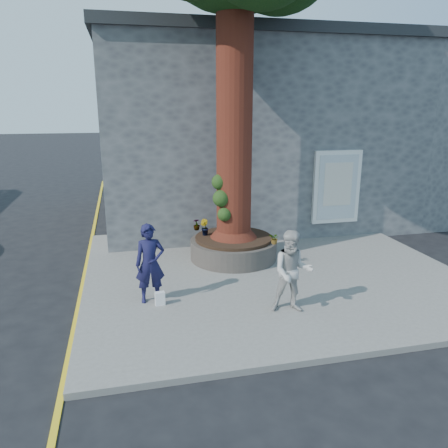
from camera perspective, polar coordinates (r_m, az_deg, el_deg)
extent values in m
plane|color=black|center=(9.87, -0.40, -9.30)|extent=(120.00, 120.00, 0.00)
cube|color=slate|center=(11.11, 6.05, -6.13)|extent=(9.00, 8.00, 0.12)
cube|color=yellow|center=(10.63, -18.08, -8.20)|extent=(0.10, 30.00, 0.01)
cube|color=#4D4E52|center=(16.60, 2.56, 11.51)|extent=(10.00, 8.00, 6.00)
cube|color=black|center=(16.68, 2.70, 22.37)|extent=(10.30, 8.30, 0.30)
cube|color=white|center=(13.66, 14.48, 4.69)|extent=(1.50, 0.12, 2.20)
cube|color=silver|center=(13.60, 14.60, 4.65)|extent=(1.25, 0.04, 1.95)
cube|color=silver|center=(13.57, 14.67, 5.04)|extent=(0.90, 0.02, 1.30)
cube|color=#4D4E52|center=(20.28, 25.31, 10.79)|extent=(6.00, 8.00, 6.00)
cylinder|color=black|center=(11.71, 1.25, -3.24)|extent=(2.30, 2.30, 0.52)
cylinder|color=black|center=(11.62, 1.26, -1.84)|extent=(2.04, 2.04, 0.08)
cylinder|color=#451411|center=(11.10, 1.38, 17.19)|extent=(0.90, 0.90, 7.50)
cone|color=#451411|center=(11.51, 1.27, 0.02)|extent=(1.24, 1.24, 0.70)
sphere|color=#1D3812|center=(11.05, -0.36, 3.38)|extent=(0.44, 0.44, 0.44)
sphere|color=#1D3812|center=(11.06, 0.06, 1.26)|extent=(0.36, 0.36, 0.36)
sphere|color=#1D3812|center=(11.09, -0.60, 5.52)|extent=(0.40, 0.40, 0.40)
imported|color=#151539|center=(9.14, -9.64, -5.12)|extent=(0.62, 0.41, 1.67)
imported|color=#B5B2AD|center=(8.69, 8.92, -6.19)|extent=(0.94, 0.81, 1.66)
cube|color=white|center=(9.20, -8.37, -9.60)|extent=(0.21, 0.14, 0.28)
imported|color=gray|center=(11.43, 0.55, -1.00)|extent=(0.22, 0.21, 0.35)
imported|color=gray|center=(11.70, -2.58, -0.43)|extent=(0.32, 0.32, 0.43)
imported|color=gray|center=(12.19, -3.60, -0.06)|extent=(0.19, 0.19, 0.32)
imported|color=gray|center=(11.03, 6.65, -1.88)|extent=(0.35, 0.35, 0.29)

